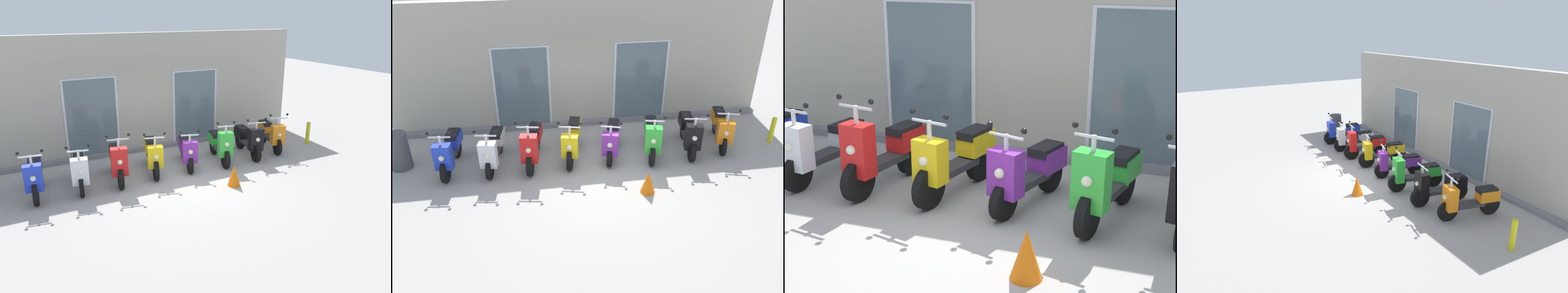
{
  "view_description": "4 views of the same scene",
  "coord_description": "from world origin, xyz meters",
  "views": [
    {
      "loc": [
        -3.8,
        -7.99,
        3.98
      ],
      "look_at": [
        0.54,
        0.49,
        0.65
      ],
      "focal_mm": 35.5,
      "sensor_mm": 36.0,
      "label": 1
    },
    {
      "loc": [
        -1.51,
        -7.76,
        5.44
      ],
      "look_at": [
        -0.21,
        0.33,
        0.58
      ],
      "focal_mm": 37.97,
      "sensor_mm": 36.0,
      "label": 2
    },
    {
      "loc": [
        2.17,
        -5.63,
        2.99
      ],
      "look_at": [
        0.03,
        0.35,
        0.87
      ],
      "focal_mm": 53.89,
      "sensor_mm": 36.0,
      "label": 3
    },
    {
      "loc": [
        8.15,
        -4.62,
        4.29
      ],
      "look_at": [
        -0.16,
        0.3,
        0.89
      ],
      "focal_mm": 30.09,
      "sensor_mm": 36.0,
      "label": 4
    }
  ],
  "objects": [
    {
      "name": "scooter_white",
      "position": [
        -2.39,
        0.8,
        0.47
      ],
      "size": [
        0.62,
        1.61,
        1.21
      ],
      "color": "black",
      "rests_on": "ground_plane"
    },
    {
      "name": "scooter_yellow",
      "position": [
        -0.5,
        0.89,
        0.48
      ],
      "size": [
        0.71,
        1.65,
        1.22
      ],
      "color": "black",
      "rests_on": "ground_plane"
    },
    {
      "name": "curb_bollard",
      "position": [
        4.69,
        0.78,
        0.35
      ],
      "size": [
        0.12,
        0.12,
        0.7
      ],
      "primitive_type": "cylinder",
      "color": "yellow",
      "rests_on": "ground_plane"
    },
    {
      "name": "trash_bin",
      "position": [
        -4.56,
        1.04,
        0.44
      ],
      "size": [
        0.49,
        0.49,
        0.89
      ],
      "primitive_type": "cylinder",
      "color": "#4C4C51",
      "rests_on": "ground_plane"
    },
    {
      "name": "scooter_orange",
      "position": [
        3.33,
        0.94,
        0.49
      ],
      "size": [
        0.76,
        1.63,
        1.23
      ],
      "color": "black",
      "rests_on": "ground_plane"
    },
    {
      "name": "scooter_red",
      "position": [
        -1.47,
        0.77,
        0.5
      ],
      "size": [
        0.65,
        1.64,
        1.35
      ],
      "color": "black",
      "rests_on": "ground_plane"
    },
    {
      "name": "ground_plane",
      "position": [
        0.0,
        0.0,
        0.0
      ],
      "size": [
        40.0,
        40.0,
        0.0
      ],
      "primitive_type": "plane",
      "color": "#A8A39E"
    },
    {
      "name": "scooter_green",
      "position": [
        1.44,
        0.74,
        0.48
      ],
      "size": [
        0.69,
        1.64,
        1.28
      ],
      "color": "black",
      "rests_on": "ground_plane"
    },
    {
      "name": "storefront_facade",
      "position": [
        0.0,
        2.77,
        1.66
      ],
      "size": [
        10.22,
        0.5,
        3.43
      ],
      "color": "#B2AD9E",
      "rests_on": "ground_plane"
    },
    {
      "name": "scooter_blue",
      "position": [
        -3.38,
        0.8,
        0.49
      ],
      "size": [
        0.56,
        1.61,
        1.25
      ],
      "color": "black",
      "rests_on": "ground_plane"
    },
    {
      "name": "scooter_purple",
      "position": [
        0.47,
        0.85,
        0.44
      ],
      "size": [
        0.74,
        1.51,
        1.15
      ],
      "color": "black",
      "rests_on": "ground_plane"
    },
    {
      "name": "traffic_cone",
      "position": [
        0.91,
        -0.82,
        0.26
      ],
      "size": [
        0.32,
        0.32,
        0.52
      ],
      "primitive_type": "cone",
      "color": "orange",
      "rests_on": "ground_plane"
    },
    {
      "name": "scooter_black",
      "position": [
        2.42,
        0.79,
        0.48
      ],
      "size": [
        0.68,
        1.66,
        1.24
      ],
      "color": "black",
      "rests_on": "ground_plane"
    }
  ]
}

